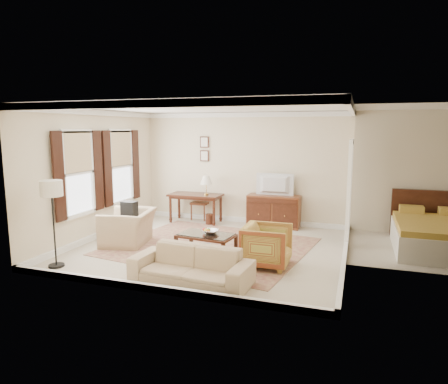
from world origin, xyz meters
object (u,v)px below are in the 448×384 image
Objects in this scene: sideboard at (274,211)px; tv at (274,178)px; sofa at (191,260)px; club_armchair at (128,221)px; writing_desk at (196,198)px; striped_armchair at (267,244)px; coffee_table at (206,239)px.

sideboard is 1.46× the size of tv.
club_armchair is at bearing 147.50° from sofa.
writing_desk is 2.44m from club_armchair.
sideboard is at bearing 8.53° from striped_armchair.
coffee_table is at bearing 74.92° from tv.
tv is 3.03m from coffee_table.
sofa is (-0.50, -4.14, -0.02)m from sideboard.
tv reaches higher than striped_armchair.
tv is at bearing 121.74° from club_armchair.
writing_desk reaches higher than coffee_table.
club_armchair is at bearing 43.21° from tv.
sideboard is 1.15× the size of coffee_table.
tv is at bearing 8.59° from striped_armchair.
sofa reaches higher than writing_desk.
striped_armchair is at bearing 53.90° from sofa.
writing_desk is 1.54× the size of tv.
club_armchair is (-2.67, -2.51, -0.77)m from tv.
club_armchair is at bearing 81.20° from striped_armchair.
writing_desk is at bearing 3.95° from tv.
sideboard is at bearing 75.02° from coffee_table.
coffee_table is (-0.75, -2.81, -0.06)m from sideboard.
club_armchair reaches higher than sofa.
striped_armchair is (0.49, -2.97, 0.02)m from sideboard.
writing_desk is at bearing 116.65° from coffee_table.
striped_armchair is at bearing -47.52° from writing_desk.
sideboard is 0.86m from tv.
writing_desk is 1.23× the size of club_armchair.
club_armchair is 0.57× the size of sofa.
coffee_table is 1.02× the size of club_armchair.
club_armchair is at bearing -103.98° from writing_desk.
striped_armchair is 1.53m from sofa.
club_armchair is at bearing -136.56° from sideboard.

